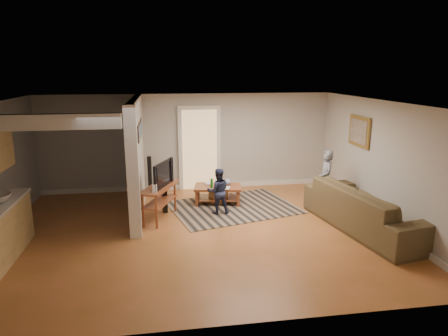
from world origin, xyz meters
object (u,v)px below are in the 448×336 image
at_px(coffee_table, 218,190).
at_px(speaker_right, 150,175).
at_px(sofa, 365,229).
at_px(child, 324,207).
at_px(speaker_left, 165,194).
at_px(tv_console, 160,189).
at_px(toddler, 218,213).
at_px(toy_basket, 218,195).

xyz_separation_m(coffee_table, speaker_right, (-1.62, 1.04, 0.15)).
distance_m(sofa, child, 1.41).
height_order(speaker_left, speaker_right, speaker_right).
relative_size(tv_console, toddler, 1.21).
height_order(speaker_right, child, speaker_right).
bearing_deg(toddler, tv_console, 7.38).
xyz_separation_m(speaker_left, speaker_right, (-0.36, 1.50, 0.04)).
relative_size(speaker_right, toddler, 0.95).
height_order(sofa, speaker_right, speaker_right).
distance_m(tv_console, toddler, 1.43).
relative_size(speaker_left, speaker_right, 0.91).
bearing_deg(speaker_right, toy_basket, -24.79).
distance_m(tv_console, toy_basket, 1.72).
height_order(tv_console, toddler, tv_console).
bearing_deg(tv_console, speaker_left, 99.74).
distance_m(coffee_table, speaker_right, 1.93).
bearing_deg(speaker_left, toddler, -34.47).
bearing_deg(tv_console, speaker_right, 121.11).
relative_size(tv_console, toy_basket, 2.67).
bearing_deg(child, toy_basket, -97.72).
distance_m(tv_console, speaker_right, 1.93).
xyz_separation_m(sofa, toddler, (-2.78, 1.33, 0.00)).
relative_size(sofa, child, 2.19).
bearing_deg(tv_console, toddler, 31.46).
height_order(sofa, coffee_table, coffee_table).
bearing_deg(toy_basket, sofa, -37.80).
xyz_separation_m(toy_basket, child, (2.38, -0.70, -0.17)).
relative_size(sofa, toy_basket, 6.32).
height_order(coffee_table, child, child).
xyz_separation_m(tv_console, child, (3.74, 0.23, -0.66)).
distance_m(coffee_table, toy_basket, 0.18).
height_order(coffee_table, tv_console, tv_console).
bearing_deg(toddler, coffee_table, -99.12).
relative_size(sofa, speaker_right, 3.01).
bearing_deg(tv_console, coffee_table, 55.72).
bearing_deg(sofa, speaker_right, 44.25).
distance_m(speaker_left, toy_basket, 1.39).
bearing_deg(speaker_left, coffee_table, -3.54).
xyz_separation_m(speaker_right, toddler, (1.52, -1.73, -0.49)).
height_order(child, toddler, child).
xyz_separation_m(sofa, tv_console, (-4.04, 1.15, 0.66)).
height_order(speaker_left, toddler, speaker_left).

